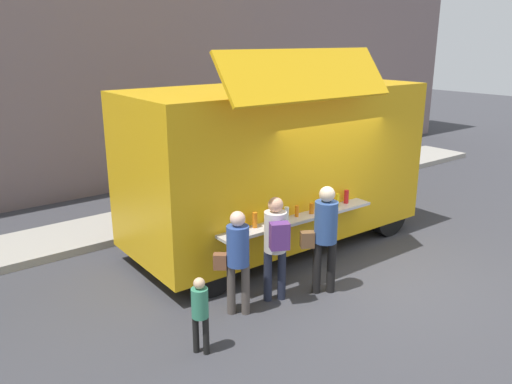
{
  "coord_description": "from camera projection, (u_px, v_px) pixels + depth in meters",
  "views": [
    {
      "loc": [
        -6.39,
        -5.02,
        3.89
      ],
      "look_at": [
        -1.09,
        1.74,
        1.3
      ],
      "focal_mm": 35.84,
      "sensor_mm": 36.0,
      "label": 1
    }
  ],
  "objects": [
    {
      "name": "ground_plane",
      "position": [
        370.0,
        277.0,
        8.68
      ],
      "size": [
        60.0,
        60.0,
        0.0
      ],
      "primitive_type": "plane",
      "color": "#38383D"
    },
    {
      "name": "trash_bin",
      "position": [
        326.0,
        168.0,
        13.91
      ],
      "size": [
        0.6,
        0.6,
        0.98
      ],
      "primitive_type": "cylinder",
      "color": "#2F6237",
      "rests_on": "ground"
    },
    {
      "name": "customer_mid_with_backpack",
      "position": [
        276.0,
        239.0,
        7.61
      ],
      "size": [
        0.45,
        0.54,
        1.66
      ],
      "rotation": [
        0.0,
        0.0,
        1.11
      ],
      "color": "#1F2434",
      "rests_on": "ground"
    },
    {
      "name": "customer_rear_waiting",
      "position": [
        237.0,
        254.0,
        7.26
      ],
      "size": [
        0.47,
        0.44,
        1.59
      ],
      "rotation": [
        0.0,
        0.0,
        0.88
      ],
      "color": "#4F4640",
      "rests_on": "ground"
    },
    {
      "name": "building_behind",
      "position": [
        3.0,
        33.0,
        12.08
      ],
      "size": [
        32.0,
        2.4,
        8.0
      ],
      "primitive_type": "cube",
      "color": "slate",
      "rests_on": "ground"
    },
    {
      "name": "food_truck_main",
      "position": [
        277.0,
        162.0,
        9.62
      ],
      "size": [
        5.73,
        2.97,
        3.74
      ],
      "rotation": [
        0.0,
        0.0,
        -0.02
      ],
      "color": "gold",
      "rests_on": "ground"
    },
    {
      "name": "customer_front_ordering",
      "position": [
        325.0,
        231.0,
        7.87
      ],
      "size": [
        0.55,
        0.45,
        1.76
      ],
      "rotation": [
        0.0,
        0.0,
        1.02
      ],
      "color": "black",
      "rests_on": "ground"
    },
    {
      "name": "child_near_queue",
      "position": [
        200.0,
        309.0,
        6.41
      ],
      "size": [
        0.22,
        0.22,
        1.06
      ],
      "rotation": [
        0.0,
        0.0,
        0.62
      ],
      "color": "black",
      "rests_on": "ground"
    },
    {
      "name": "curb_strip",
      "position": [
        26.0,
        248.0,
        9.69
      ],
      "size": [
        28.0,
        1.6,
        0.15
      ],
      "primitive_type": "cube",
      "color": "#9E998E",
      "rests_on": "ground"
    }
  ]
}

